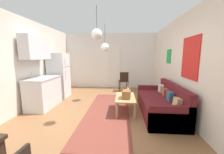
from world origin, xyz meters
name	(u,v)px	position (x,y,z in m)	size (l,w,h in m)	color
ground_plane	(98,119)	(0.00, 0.00, -0.05)	(4.94, 7.40, 0.10)	#8E603D
wall_back	(110,61)	(0.00, 3.45, 1.32)	(4.54, 0.13, 2.65)	white
wall_right	(192,67)	(2.22, 0.00, 1.33)	(0.12, 7.00, 2.65)	silver
wall_left	(12,66)	(-2.22, 0.00, 1.33)	(0.12, 7.00, 2.65)	silver
area_rug	(108,112)	(0.21, 0.35, 0.01)	(1.19, 3.40, 0.01)	brown
couch	(162,104)	(1.69, 0.36, 0.27)	(0.91, 2.01, 0.83)	#5B191E
coffee_table	(125,99)	(0.70, 0.42, 0.38)	(0.53, 0.97, 0.44)	tan
bamboo_vase	(128,91)	(0.78, 0.59, 0.55)	(0.07, 0.07, 0.43)	beige
handbag	(126,94)	(0.73, 0.30, 0.55)	(0.25, 0.34, 0.33)	brown
refrigerator	(59,75)	(-1.80, 1.68, 0.84)	(0.66, 0.66, 1.67)	white
kitchen_counter	(42,81)	(-1.83, 0.62, 0.81)	(0.63, 1.17, 2.15)	silver
accent_chair	(124,80)	(0.68, 2.73, 0.50)	(0.47, 0.46, 0.87)	black
pendant_lamp_near	(97,34)	(0.04, -0.17, 2.05)	(0.24, 0.24, 0.72)	black
pendant_lamp_far	(105,47)	(0.01, 1.48, 1.87)	(0.28, 0.28, 0.93)	black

